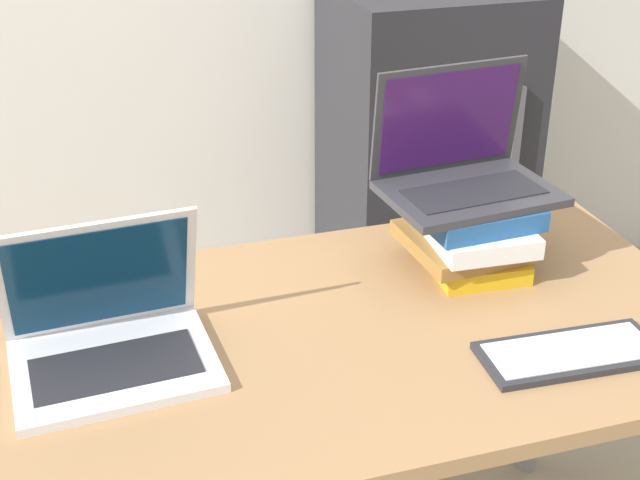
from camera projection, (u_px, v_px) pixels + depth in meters
The scene contains 6 objects.
desk at pixel (319, 372), 1.57m from camera, with size 1.42×0.72×0.72m.
laptop_left at pixel (109, 335), 1.43m from camera, with size 0.33×0.27×0.25m.
book_stack at pixel (469, 230), 1.71m from camera, with size 0.23×0.27×0.14m.
laptop_on_books at pixel (463, 168), 1.69m from camera, with size 0.33×0.25×0.23m.
wireless_keyboard at pixel (571, 353), 1.46m from camera, with size 0.31×0.14×0.01m.
mini_fridge at pixel (422, 172), 2.62m from camera, with size 0.52×0.50×1.08m.
Camera 1 is at (-0.37, -0.86, 1.57)m, focal length 50.00 mm.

